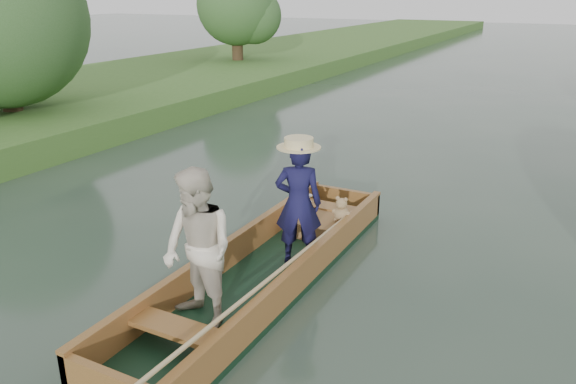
% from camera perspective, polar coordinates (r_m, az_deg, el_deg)
% --- Properties ---
extents(ground, '(120.00, 120.00, 0.00)m').
position_cam_1_polar(ground, '(6.74, -2.41, -9.16)').
color(ground, '#283D30').
rests_on(ground, ground).
extents(trees_far, '(22.69, 14.51, 4.59)m').
position_cam_1_polar(trees_far, '(12.60, 17.07, 15.63)').
color(trees_far, '#47331E').
rests_on(trees_far, ground).
extents(punt, '(1.12, 5.22, 1.71)m').
position_cam_1_polar(punt, '(6.33, -3.28, -5.57)').
color(punt, black).
rests_on(punt, ground).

